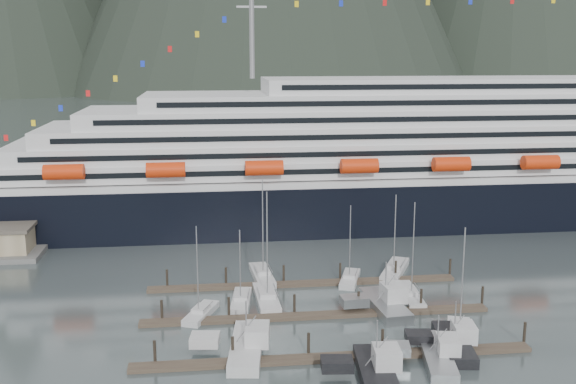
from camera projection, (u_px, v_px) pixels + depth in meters
name	position (u px, v px, depth m)	size (l,w,h in m)	color
ground	(358.00, 324.00, 89.84)	(1600.00, 1600.00, 0.00)	#3F4A4A
cruise_ship	(439.00, 164.00, 144.29)	(210.00, 30.40, 50.30)	black
dock_near	(335.00, 357.00, 79.54)	(48.18, 2.28, 3.20)	#42342A
dock_mid	(318.00, 315.00, 92.17)	(48.18, 2.28, 3.20)	#42342A
dock_far	(304.00, 283.00, 104.80)	(48.18, 2.28, 3.20)	#42342A
sailboat_a	(201.00, 313.00, 92.35)	(5.20, 8.43, 13.41)	silver
sailboat_b	(267.00, 299.00, 97.71)	(3.31, 11.42, 17.14)	silver
sailboat_c	(241.00, 301.00, 96.91)	(3.64, 9.42, 11.69)	silver
sailboat_d	(409.00, 295.00, 99.18)	(3.18, 10.76, 15.18)	silver
sailboat_e	(262.00, 276.00, 107.86)	(3.60, 10.98, 16.78)	silver
sailboat_f	(350.00, 279.00, 106.25)	(5.03, 8.81, 12.99)	silver
sailboat_g	(395.00, 270.00, 110.44)	(7.69, 11.74, 13.90)	silver
sailboat_h	(459.00, 335.00, 85.19)	(6.05, 10.25, 15.32)	silver
trawler_a	(245.00, 345.00, 81.15)	(9.85, 13.56, 7.27)	silver
trawler_b	(375.00, 370.00, 74.91)	(8.98, 11.78, 7.48)	black
trawler_c	(436.00, 354.00, 78.98)	(9.05, 12.65, 6.23)	#949799
trawler_d	(453.00, 342.00, 82.20)	(8.72, 11.73, 6.75)	black
trawler_e	(384.00, 304.00, 94.44)	(9.33, 12.23, 7.79)	#949799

